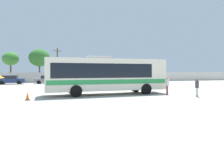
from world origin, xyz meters
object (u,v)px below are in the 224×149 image
object	(u,v)px
coach_bus_cream_green	(106,74)
attendant_by_bus_door	(167,85)
parked_car_second_grey	(47,79)
traffic_cone_on_apron	(27,96)
parked_car_leftmost_dark_blue	(11,80)
roadside_tree_left	(11,59)
passenger_waiting_on_apron	(197,86)
utility_pole_near	(57,64)
roadside_tree_midleft	(39,58)

from	to	relation	value
coach_bus_cream_green	attendant_by_bus_door	world-z (taller)	coach_bus_cream_green
parked_car_second_grey	traffic_cone_on_apron	distance (m)	21.97
parked_car_leftmost_dark_blue	roadside_tree_left	size ratio (longest dim) A/B	0.71
coach_bus_cream_green	attendant_by_bus_door	size ratio (longest dim) A/B	6.88
coach_bus_cream_green	attendant_by_bus_door	bearing A→B (deg)	-15.78
traffic_cone_on_apron	roadside_tree_left	bearing A→B (deg)	103.52
passenger_waiting_on_apron	parked_car_second_grey	bearing A→B (deg)	120.56
passenger_waiting_on_apron	utility_pole_near	world-z (taller)	utility_pole_near
coach_bus_cream_green	parked_car_second_grey	distance (m)	20.58
attendant_by_bus_door	roadside_tree_left	world-z (taller)	roadside_tree_left
coach_bus_cream_green	parked_car_leftmost_dark_blue	world-z (taller)	coach_bus_cream_green
coach_bus_cream_green	parked_car_leftmost_dark_blue	bearing A→B (deg)	122.45
coach_bus_cream_green	utility_pole_near	size ratio (longest dim) A/B	1.64
coach_bus_cream_green	traffic_cone_on_apron	size ratio (longest dim) A/B	18.33
roadside_tree_left	traffic_cone_on_apron	distance (m)	31.82
passenger_waiting_on_apron	roadside_tree_midleft	world-z (taller)	roadside_tree_midleft
roadside_tree_left	roadside_tree_midleft	distance (m)	5.89
coach_bus_cream_green	parked_car_leftmost_dark_blue	xyz separation A→B (m)	(-12.37, 19.46, -1.16)
traffic_cone_on_apron	passenger_waiting_on_apron	bearing A→B (deg)	-5.33
roadside_tree_midleft	traffic_cone_on_apron	size ratio (longest dim) A/B	10.94
passenger_waiting_on_apron	roadside_tree_midleft	bearing A→B (deg)	116.75
utility_pole_near	roadside_tree_left	world-z (taller)	utility_pole_near
passenger_waiting_on_apron	parked_car_leftmost_dark_blue	distance (m)	30.49
attendant_by_bus_door	parked_car_leftmost_dark_blue	xyz separation A→B (m)	(-18.07, 21.07, -0.17)
utility_pole_near	roadside_tree_left	size ratio (longest dim) A/B	1.13
attendant_by_bus_door	parked_car_second_grey	world-z (taller)	attendant_by_bus_door
coach_bus_cream_green	parked_car_leftmost_dark_blue	size ratio (longest dim) A/B	2.63
passenger_waiting_on_apron	coach_bus_cream_green	bearing A→B (deg)	153.26
coach_bus_cream_green	passenger_waiting_on_apron	distance (m)	8.37
attendant_by_bus_door	parked_car_leftmost_dark_blue	bearing A→B (deg)	130.62
attendant_by_bus_door	roadside_tree_left	size ratio (longest dim) A/B	0.27
parked_car_leftmost_dark_blue	parked_car_second_grey	distance (m)	6.04
parked_car_leftmost_dark_blue	utility_pole_near	bearing A→B (deg)	39.27
parked_car_leftmost_dark_blue	parked_car_second_grey	bearing A→B (deg)	0.89
coach_bus_cream_green	traffic_cone_on_apron	world-z (taller)	coach_bus_cream_green
coach_bus_cream_green	roadside_tree_midleft	distance (m)	28.82
roadside_tree_midleft	roadside_tree_left	bearing A→B (deg)	172.31
traffic_cone_on_apron	coach_bus_cream_green	bearing A→B (deg)	19.64
utility_pole_near	roadside_tree_midleft	world-z (taller)	utility_pole_near
coach_bus_cream_green	roadside_tree_left	xyz separation A→B (m)	(-14.12, 28.21, 2.90)
parked_car_leftmost_dark_blue	attendant_by_bus_door	bearing A→B (deg)	-49.38
utility_pole_near	traffic_cone_on_apron	size ratio (longest dim) A/B	11.14
passenger_waiting_on_apron	roadside_tree_left	bearing A→B (deg)	123.99
attendant_by_bus_door	roadside_tree_midleft	bearing A→B (deg)	115.73
parked_car_leftmost_dark_blue	utility_pole_near	xyz separation A→B (m)	(7.79, 6.37, 2.95)
parked_car_second_grey	roadside_tree_left	distance (m)	12.34
parked_car_leftmost_dark_blue	parked_car_second_grey	xyz separation A→B (m)	(6.04, 0.09, -0.02)
utility_pole_near	traffic_cone_on_apron	xyz separation A→B (m)	(-2.18, -28.24, -3.43)
parked_car_second_grey	traffic_cone_on_apron	xyz separation A→B (m)	(-0.43, -21.96, -0.46)
coach_bus_cream_green	roadside_tree_midleft	world-z (taller)	roadside_tree_midleft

